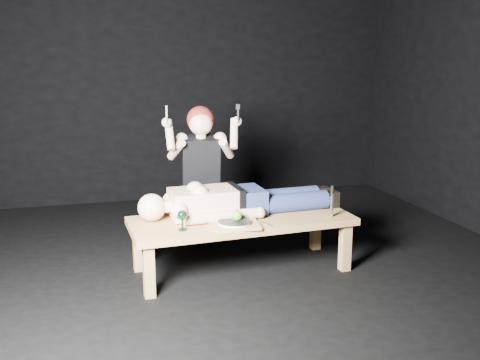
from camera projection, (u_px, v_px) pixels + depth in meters
The scene contains 13 objects.
ground at pixel (244, 269), 4.47m from camera, with size 5.00×5.00×0.00m, color black.
back_wall at pixel (187, 75), 6.49m from camera, with size 5.00×5.00×0.00m, color black.
table at pixel (242, 244), 4.40m from camera, with size 1.78×0.67×0.45m, color #AF8342.
lying_man at pixel (243, 196), 4.46m from camera, with size 1.88×0.57×0.28m, color #FABB9D, non-canonical shape.
kneeling_woman at pixel (201, 175), 4.88m from camera, with size 0.71×0.80×1.34m, color black, non-canonical shape.
serving_tray at pixel (234, 225), 4.13m from camera, with size 0.37×0.27×0.02m, color #A9874F.
plate at pixel (234, 222), 4.12m from camera, with size 0.25×0.25×0.02m, color white.
apple at pixel (237, 216), 4.13m from camera, with size 0.08×0.08×0.08m, color #50A821.
goblet at pixel (182, 220), 4.02m from camera, with size 0.08×0.08×0.15m, color black, non-canonical shape.
fork_flat at pixel (206, 230), 4.03m from camera, with size 0.02×0.19×0.01m, color #B2B2B7.
knife_flat at pixel (265, 223), 4.20m from camera, with size 0.02×0.19×0.01m, color #B2B2B7.
spoon_flat at pixel (254, 221), 4.26m from camera, with size 0.02×0.19×0.01m, color #B2B2B7.
carving_knife at pixel (332, 201), 4.35m from camera, with size 0.03×0.04×0.26m, color #B2B2B7, non-canonical shape.
Camera 1 is at (-1.16, -4.03, 1.71)m, focal length 40.55 mm.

